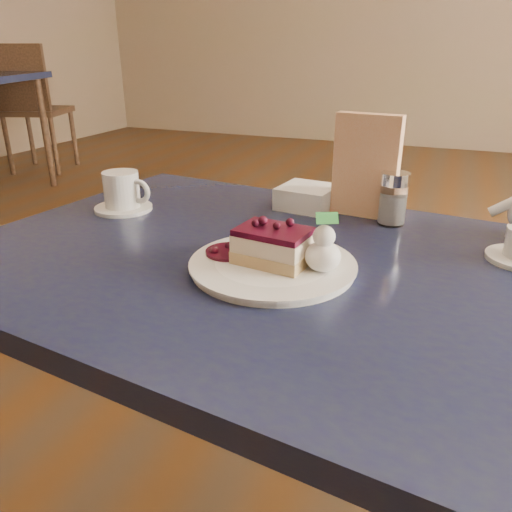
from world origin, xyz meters
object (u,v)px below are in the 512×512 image
at_px(cheesecake_slice, 273,246).
at_px(dessert_plate, 273,266).
at_px(coffee_set, 123,193).
at_px(main_table, 285,298).

bearing_deg(cheesecake_slice, dessert_plate, 0.00).
xyz_separation_m(cheesecake_slice, coffee_set, (-0.40, 0.17, -0.00)).
distance_m(main_table, dessert_plate, 0.09).
height_order(main_table, cheesecake_slice, cheesecake_slice).
bearing_deg(coffee_set, dessert_plate, -23.04).
distance_m(cheesecake_slice, coffee_set, 0.43).
bearing_deg(coffee_set, cheesecake_slice, -23.04).
height_order(main_table, coffee_set, coffee_set).
height_order(dessert_plate, coffee_set, coffee_set).
relative_size(dessert_plate, coffee_set, 1.96).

